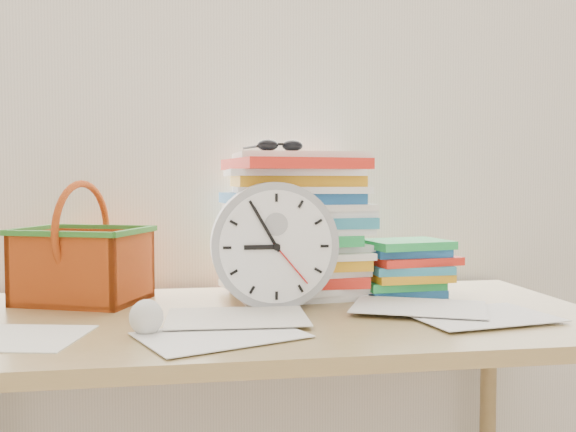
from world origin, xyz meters
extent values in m
cube|color=silver|center=(0.00, 2.00, 1.35)|extent=(4.00, 0.04, 2.70)
cube|color=white|center=(0.00, 1.98, 1.30)|extent=(2.40, 0.01, 2.50)
cube|color=olive|center=(0.00, 1.60, 0.73)|extent=(1.40, 0.70, 0.03)
cylinder|color=olive|center=(0.65, 1.90, 0.36)|extent=(0.04, 0.04, 0.72)
cylinder|color=#999BA0|center=(0.02, 1.65, 0.89)|extent=(0.28, 0.06, 0.28)
sphere|color=silver|center=(-0.25, 1.45, 0.78)|extent=(0.06, 0.06, 0.06)
camera|label=1|loc=(-0.18, 0.27, 1.03)|focal=40.00mm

